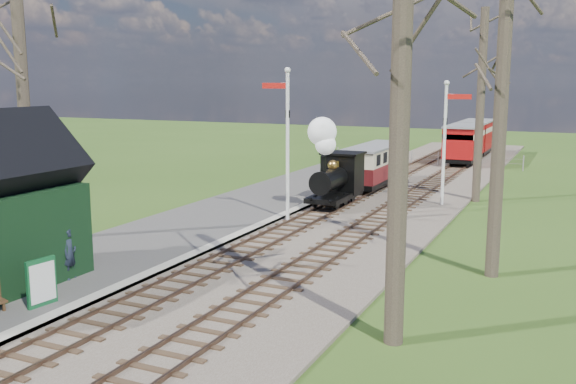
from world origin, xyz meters
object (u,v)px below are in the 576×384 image
person (69,254)px  coach (375,163)px  semaphore_far (446,134)px  red_carriage_a (464,143)px  red_carriage_b (477,137)px  semaphore_near (286,134)px  locomotive (334,168)px  sign_board (42,282)px

person → coach: bearing=-19.1°
semaphore_far → person: 17.63m
coach → semaphore_far: bearing=-38.8°
red_carriage_a → red_carriage_b: same height
red_carriage_a → semaphore_near: bearing=-98.9°
semaphore_near → coach: semaphore_near is taller
locomotive → coach: size_ratio=0.63×
red_carriage_b → sign_board: size_ratio=4.33×
semaphore_far → coach: (-4.37, 3.51, -1.98)m
semaphore_far → red_carriage_b: 21.07m
semaphore_near → red_carriage_b: size_ratio=1.20×
semaphore_near → red_carriage_a: semaphore_near is taller
semaphore_far → sign_board: bearing=-109.3°
red_carriage_b → coach: bearing=-98.5°
semaphore_near → semaphore_far: 7.91m
person → red_carriage_b: bearing=-19.1°
locomotive → person: size_ratio=2.76×
coach → sign_board: coach is taller
semaphore_near → red_carriage_b: (3.37, 26.91, -2.10)m
coach → person: coach is taller
semaphore_far → coach: 5.95m
person → semaphore_far: bearing=-35.1°
semaphore_near → coach: size_ratio=0.97×
semaphore_near → sign_board: 12.25m
coach → locomotive: bearing=-90.1°
semaphore_near → sign_board: bearing=-95.4°
red_carriage_b → semaphore_far: bearing=-85.2°
coach → sign_board: bearing=-95.0°
semaphore_near → person: 10.47m
locomotive → semaphore_near: bearing=-102.4°
person → red_carriage_a: bearing=-20.6°
person → semaphore_near: bearing=-22.6°
sign_board → locomotive: bearing=83.0°
semaphore_near → coach: 9.80m
locomotive → red_carriage_a: (2.61, 17.96, -0.34)m
semaphore_far → red_carriage_a: semaphore_far is taller
coach → red_carriage_a: 12.18m
semaphore_far → coach: bearing=141.2°
semaphore_far → coach: size_ratio=0.90×
sign_board → red_carriage_b: bearing=83.4°
person → sign_board: bearing=-164.7°
locomotive → red_carriage_b: 23.61m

